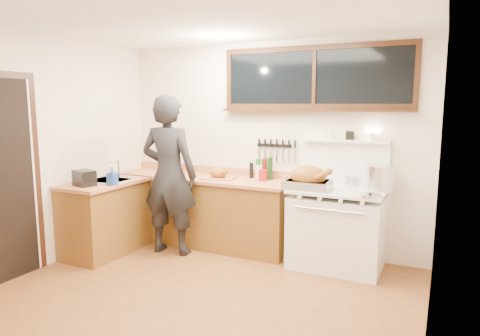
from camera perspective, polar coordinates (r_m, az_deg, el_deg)
The scene contains 19 objects.
ground_plane at distance 4.29m, azimuth -5.80°, elevation -17.05°, with size 4.00×3.50×0.02m, color brown.
room_shell at distance 3.87m, azimuth -6.18°, elevation 5.68°, with size 4.10×3.60×2.65m.
counter_back at distance 5.70m, azimuth -5.10°, elevation -5.56°, with size 2.44×0.64×1.00m.
counter_left at distance 5.59m, azimuth -17.53°, elevation -6.23°, with size 0.64×1.09×0.90m.
sink_unit at distance 5.55m, azimuth -17.02°, elevation -2.14°, with size 0.50×0.45×0.37m.
vintage_stove at distance 5.00m, azimuth 12.81°, elevation -7.61°, with size 1.02×0.74×1.57m.
back_window at distance 5.21m, azimuth 9.82°, elevation 10.89°, with size 2.32×0.13×0.77m.
knife_strip at distance 5.40m, azimuth 4.75°, elevation 2.88°, with size 0.52×0.03×0.28m.
man at distance 5.29m, azimuth -9.44°, elevation -0.97°, with size 0.76×0.54×1.95m.
soap_bottle at distance 5.20m, azimuth -16.67°, elevation -1.04°, with size 0.10×0.11×0.21m.
toaster at distance 5.27m, azimuth -20.04°, elevation -1.26°, with size 0.30×0.25×0.18m.
cutting_board at distance 5.41m, azimuth -2.88°, elevation -0.88°, with size 0.45×0.37×0.14m.
roast_turkey at distance 4.82m, azimuth 9.14°, elevation -1.54°, with size 0.55×0.39×0.27m.
stockpot at distance 4.91m, azimuth 18.20°, elevation -1.29°, with size 0.36×0.36×0.28m.
saucepan at distance 5.15m, azimuth 14.61°, elevation -1.63°, with size 0.18×0.28×0.11m.
pot_lid at distance 4.58m, azimuth 16.95°, elevation -3.52°, with size 0.26×0.26×0.04m.
coffee_tin at distance 5.26m, azimuth 3.09°, elevation -1.00°, with size 0.09×0.08×0.14m.
pitcher at distance 5.38m, azimuth 2.55°, elevation -0.58°, with size 0.10×0.10×0.17m.
bottle_cluster at distance 5.39m, azimuth 3.04°, elevation -0.13°, with size 0.31×0.07×0.28m.
Camera 1 is at (2.05, -3.28, 1.84)m, focal length 32.00 mm.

